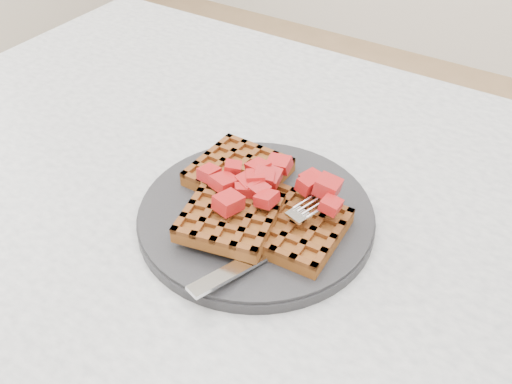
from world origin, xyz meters
TOP-DOWN VIEW (x-y plane):
  - table at (0.00, 0.00)m, footprint 1.20×0.80m
  - plate at (-0.05, -0.00)m, footprint 0.25×0.25m
  - waffles at (-0.05, -0.01)m, footprint 0.19×0.17m
  - strawberry_pile at (-0.05, -0.00)m, footprint 0.15×0.15m
  - fork at (0.00, -0.04)m, footprint 0.07×0.18m

SIDE VIEW (x-z plane):
  - table at x=0.00m, z-range 0.26..1.01m
  - plate at x=-0.05m, z-range 0.75..0.77m
  - fork at x=0.00m, z-range 0.77..0.78m
  - waffles at x=-0.05m, z-range 0.76..0.79m
  - strawberry_pile at x=-0.05m, z-range 0.79..0.82m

